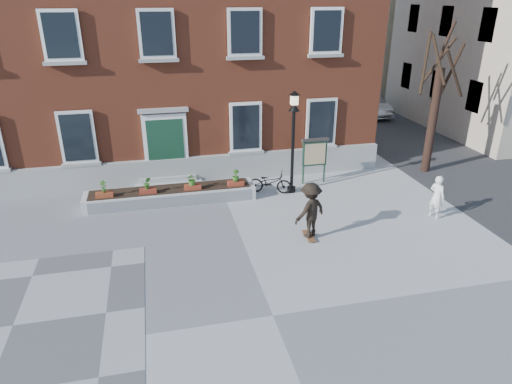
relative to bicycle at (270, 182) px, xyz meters
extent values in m
plane|color=#9D9D9F|center=(-1.78, -7.19, -0.44)|extent=(100.00, 100.00, 0.00)
cube|color=#515153|center=(-7.78, -6.19, -0.43)|extent=(6.00, 6.00, 0.01)
imported|color=black|center=(0.00, 0.00, 0.00)|extent=(1.76, 1.13, 0.87)
imported|color=#B6B9BB|center=(9.26, 10.70, 0.23)|extent=(1.55, 4.11, 1.34)
imported|color=white|center=(5.00, -3.31, 0.33)|extent=(0.54, 0.65, 1.53)
cube|color=brown|center=(-3.78, 6.81, 5.56)|extent=(18.00, 10.00, 12.00)
cube|color=#9C9C97|center=(-3.78, 1.69, 0.11)|extent=(18.00, 0.24, 1.10)
cube|color=#A7A7A2|center=(-3.78, 1.56, -0.34)|extent=(2.60, 0.80, 0.20)
cube|color=#AAA9A4|center=(-3.78, 1.71, -0.14)|extent=(2.20, 0.50, 0.20)
cube|color=white|center=(-3.78, 1.73, 1.21)|extent=(1.70, 0.12, 2.50)
cube|color=#143723|center=(-3.78, 1.68, 1.11)|extent=(1.40, 0.06, 2.30)
cube|color=#9D9C98|center=(-3.78, 1.69, 2.61)|extent=(1.90, 0.25, 0.15)
cube|color=silver|center=(-6.98, 1.71, 1.76)|extent=(1.30, 0.10, 2.00)
cube|color=black|center=(-6.98, 1.66, 1.76)|extent=(1.08, 0.04, 1.78)
cube|color=#979792|center=(-6.98, 1.65, 0.70)|extent=(1.44, 0.20, 0.12)
cube|color=white|center=(-6.98, 1.71, 5.36)|extent=(1.30, 0.10, 1.70)
cube|color=black|center=(-6.98, 1.66, 5.36)|extent=(1.08, 0.04, 1.48)
cube|color=#989793|center=(-6.98, 1.65, 4.45)|extent=(1.44, 0.20, 0.12)
cube|color=silver|center=(-3.78, 1.71, 5.36)|extent=(1.30, 0.10, 1.70)
cube|color=black|center=(-3.78, 1.66, 5.36)|extent=(1.08, 0.04, 1.48)
cube|color=gray|center=(-3.78, 1.65, 4.45)|extent=(1.44, 0.20, 0.12)
cube|color=white|center=(-0.58, 1.71, 1.76)|extent=(1.30, 0.10, 2.00)
cube|color=black|center=(-0.58, 1.66, 1.76)|extent=(1.08, 0.04, 1.78)
cube|color=#9D9C98|center=(-0.58, 1.65, 0.70)|extent=(1.44, 0.20, 0.12)
cube|color=silver|center=(-0.58, 1.71, 5.36)|extent=(1.30, 0.10, 1.70)
cube|color=black|center=(-0.58, 1.66, 5.36)|extent=(1.08, 0.04, 1.48)
cube|color=#9A9A95|center=(-0.58, 1.65, 4.45)|extent=(1.44, 0.20, 0.12)
cube|color=silver|center=(2.62, 1.71, 1.76)|extent=(1.30, 0.10, 2.00)
cube|color=black|center=(2.62, 1.66, 1.76)|extent=(1.08, 0.04, 1.78)
cube|color=#ADADA8|center=(2.62, 1.65, 0.70)|extent=(1.44, 0.20, 0.12)
cube|color=white|center=(2.62, 1.71, 5.36)|extent=(1.30, 0.10, 1.70)
cube|color=black|center=(2.62, 1.66, 5.36)|extent=(1.08, 0.04, 1.48)
cube|color=gray|center=(2.62, 1.65, 4.45)|extent=(1.44, 0.20, 0.12)
cube|color=silver|center=(-3.78, 0.01, -0.19)|extent=(6.20, 1.10, 0.50)
cube|color=#ADADAD|center=(-3.78, -0.55, -0.19)|extent=(5.80, 0.02, 0.40)
cube|color=black|center=(-3.78, 0.01, 0.06)|extent=(5.80, 0.90, 0.06)
cube|color=brown|center=(-6.08, -0.24, 0.16)|extent=(0.60, 0.25, 0.20)
imported|color=#2F5F1C|center=(-6.08, -0.24, 0.49)|extent=(0.24, 0.24, 0.45)
cube|color=maroon|center=(-4.58, -0.24, 0.16)|extent=(0.60, 0.25, 0.20)
imported|color=#2E641E|center=(-4.58, -0.24, 0.49)|extent=(0.25, 0.25, 0.45)
cube|color=maroon|center=(-2.98, -0.24, 0.16)|extent=(0.60, 0.25, 0.20)
imported|color=#356E21|center=(-2.98, -0.24, 0.49)|extent=(0.40, 0.40, 0.45)
cube|color=maroon|center=(-1.38, -0.24, 0.16)|extent=(0.60, 0.25, 0.20)
imported|color=#2E5F1C|center=(-1.38, -0.24, 0.49)|extent=(0.25, 0.25, 0.45)
cylinder|color=black|center=(7.22, 0.81, 1.76)|extent=(0.36, 0.36, 4.40)
cylinder|color=#301F15|center=(7.72, 0.81, 3.85)|extent=(0.12, 1.12, 2.23)
cylinder|color=#302115|center=(7.39, 1.33, 4.12)|extent=(1.18, 0.49, 1.97)
cylinder|color=black|center=(6.72, 1.17, 4.11)|extent=(0.88, 1.14, 2.35)
cylinder|color=black|center=(6.91, 0.59, 4.29)|extent=(0.60, 0.77, 1.90)
cylinder|color=black|center=(7.42, 0.18, 3.81)|extent=(1.39, 0.55, 1.95)
cylinder|color=black|center=(7.38, 0.94, 4.94)|extent=(0.43, 0.48, 1.58)
cube|color=#343437|center=(10.22, 10.81, -0.43)|extent=(8.00, 36.00, 0.01)
cube|color=beige|center=(16.22, 18.81, 6.06)|extent=(10.00, 11.00, 13.00)
cube|color=black|center=(11.26, 3.61, 2.06)|extent=(0.08, 1.00, 1.50)
cube|color=black|center=(11.26, 6.81, 2.06)|extent=(0.08, 1.00, 1.50)
cube|color=black|center=(11.26, 10.01, 2.06)|extent=(0.08, 1.00, 1.50)
cube|color=black|center=(11.26, 3.61, 5.36)|extent=(0.08, 1.00, 1.50)
cube|color=black|center=(11.26, 6.81, 5.36)|extent=(0.08, 1.00, 1.50)
cube|color=black|center=(11.26, 10.01, 5.36)|extent=(0.08, 1.00, 1.50)
cylinder|color=black|center=(0.84, -0.09, -0.34)|extent=(0.32, 0.32, 0.20)
cylinder|color=black|center=(0.84, -0.09, 1.16)|extent=(0.12, 0.12, 3.20)
cone|color=black|center=(0.84, -0.09, 2.91)|extent=(0.40, 0.40, 0.30)
cube|color=beige|center=(0.84, -0.09, 3.16)|extent=(0.24, 0.24, 0.34)
cone|color=black|center=(0.84, -0.09, 3.41)|extent=(0.40, 0.40, 0.16)
cylinder|color=#1A3423|center=(1.54, 0.60, 0.46)|extent=(0.08, 0.08, 1.80)
cylinder|color=black|center=(2.44, 0.60, 0.46)|extent=(0.08, 0.08, 1.80)
cube|color=#193325|center=(1.99, 0.60, 0.81)|extent=(1.00, 0.10, 1.00)
cube|color=beige|center=(1.99, 0.54, 0.81)|extent=(0.85, 0.02, 0.85)
cube|color=#36302E|center=(1.99, 0.60, 1.38)|extent=(1.10, 0.16, 0.10)
cube|color=brown|center=(0.31, -3.74, -0.38)|extent=(0.22, 0.78, 0.03)
cylinder|color=black|center=(0.22, -4.02, -0.41)|extent=(0.03, 0.05, 0.05)
cylinder|color=black|center=(0.40, -4.02, -0.41)|extent=(0.03, 0.05, 0.05)
cylinder|color=black|center=(0.22, -3.46, -0.41)|extent=(0.03, 0.05, 0.05)
cylinder|color=black|center=(0.40, -3.46, -0.41)|extent=(0.03, 0.05, 0.05)
imported|color=black|center=(0.31, -3.74, 0.53)|extent=(1.33, 1.10, 1.79)
camera|label=1|loc=(-4.16, -15.73, 6.65)|focal=32.00mm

